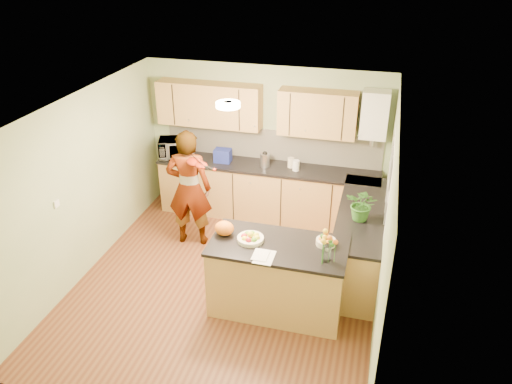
# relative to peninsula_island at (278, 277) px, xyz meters

# --- Properties ---
(floor) EXTENTS (4.50, 4.50, 0.00)m
(floor) POSITION_rel_peninsula_island_xyz_m (-0.78, 0.28, -0.48)
(floor) COLOR #572B18
(floor) RESTS_ON ground
(ceiling) EXTENTS (4.00, 4.50, 0.02)m
(ceiling) POSITION_rel_peninsula_island_xyz_m (-0.78, 0.28, 2.02)
(ceiling) COLOR white
(ceiling) RESTS_ON wall_back
(wall_back) EXTENTS (4.00, 0.02, 2.50)m
(wall_back) POSITION_rel_peninsula_island_xyz_m (-0.78, 2.53, 0.77)
(wall_back) COLOR #8BA475
(wall_back) RESTS_ON floor
(wall_front) EXTENTS (4.00, 0.02, 2.50)m
(wall_front) POSITION_rel_peninsula_island_xyz_m (-0.78, -1.97, 0.77)
(wall_front) COLOR #8BA475
(wall_front) RESTS_ON floor
(wall_left) EXTENTS (0.02, 4.50, 2.50)m
(wall_left) POSITION_rel_peninsula_island_xyz_m (-2.78, 0.28, 0.77)
(wall_left) COLOR #8BA475
(wall_left) RESTS_ON floor
(wall_right) EXTENTS (0.02, 4.50, 2.50)m
(wall_right) POSITION_rel_peninsula_island_xyz_m (1.22, 0.28, 0.77)
(wall_right) COLOR #8BA475
(wall_right) RESTS_ON floor
(back_counter) EXTENTS (3.64, 0.62, 0.94)m
(back_counter) POSITION_rel_peninsula_island_xyz_m (-0.68, 2.23, -0.01)
(back_counter) COLOR #AD8045
(back_counter) RESTS_ON floor
(right_counter) EXTENTS (0.62, 2.24, 0.94)m
(right_counter) POSITION_rel_peninsula_island_xyz_m (0.92, 1.13, -0.01)
(right_counter) COLOR #AD8045
(right_counter) RESTS_ON floor
(splashback) EXTENTS (3.60, 0.02, 0.52)m
(splashback) POSITION_rel_peninsula_island_xyz_m (-0.68, 2.52, 0.72)
(splashback) COLOR beige
(splashback) RESTS_ON back_counter
(upper_cabinets) EXTENTS (3.20, 0.34, 0.70)m
(upper_cabinets) POSITION_rel_peninsula_island_xyz_m (-0.96, 2.36, 1.37)
(upper_cabinets) COLOR #AD8045
(upper_cabinets) RESTS_ON wall_back
(boiler) EXTENTS (0.40, 0.30, 0.86)m
(boiler) POSITION_rel_peninsula_island_xyz_m (0.92, 2.37, 1.42)
(boiler) COLOR white
(boiler) RESTS_ON wall_back
(window_right) EXTENTS (0.01, 1.30, 1.05)m
(window_right) POSITION_rel_peninsula_island_xyz_m (1.21, 0.88, 1.07)
(window_right) COLOR white
(window_right) RESTS_ON wall_right
(light_switch) EXTENTS (0.02, 0.09, 0.09)m
(light_switch) POSITION_rel_peninsula_island_xyz_m (-2.77, -0.32, 0.82)
(light_switch) COLOR white
(light_switch) RESTS_ON wall_left
(ceiling_lamp) EXTENTS (0.30, 0.30, 0.07)m
(ceiling_lamp) POSITION_rel_peninsula_island_xyz_m (-0.78, 0.58, 1.98)
(ceiling_lamp) COLOR #FFEABF
(ceiling_lamp) RESTS_ON ceiling
(peninsula_island) EXTENTS (1.67, 0.86, 0.96)m
(peninsula_island) POSITION_rel_peninsula_island_xyz_m (0.00, 0.00, 0.00)
(peninsula_island) COLOR #AD8045
(peninsula_island) RESTS_ON floor
(fruit_dish) EXTENTS (0.33, 0.33, 0.11)m
(fruit_dish) POSITION_rel_peninsula_island_xyz_m (-0.35, -0.00, 0.52)
(fruit_dish) COLOR beige
(fruit_dish) RESTS_ON peninsula_island
(orange_bowl) EXTENTS (0.24, 0.24, 0.14)m
(orange_bowl) POSITION_rel_peninsula_island_xyz_m (0.55, 0.15, 0.54)
(orange_bowl) COLOR beige
(orange_bowl) RESTS_ON peninsula_island
(flower_vase) EXTENTS (0.24, 0.24, 0.45)m
(flower_vase) POSITION_rel_peninsula_island_xyz_m (0.60, -0.18, 0.77)
(flower_vase) COLOR silver
(flower_vase) RESTS_ON peninsula_island
(orange_bag) EXTENTS (0.28, 0.25, 0.18)m
(orange_bag) POSITION_rel_peninsula_island_xyz_m (-0.70, 0.05, 0.57)
(orange_bag) COLOR orange
(orange_bag) RESTS_ON peninsula_island
(papers) EXTENTS (0.22, 0.30, 0.01)m
(papers) POSITION_rel_peninsula_island_xyz_m (-0.10, -0.30, 0.48)
(papers) COLOR white
(papers) RESTS_ON peninsula_island
(violinist) EXTENTS (0.73, 0.53, 1.84)m
(violinist) POSITION_rel_peninsula_island_xyz_m (-1.63, 1.19, 0.44)
(violinist) COLOR tan
(violinist) RESTS_ON floor
(violin) EXTENTS (0.70, 0.60, 0.17)m
(violin) POSITION_rel_peninsula_island_xyz_m (-1.43, 0.97, 0.99)
(violin) COLOR #501305
(violin) RESTS_ON violinist
(microwave) EXTENTS (0.68, 0.56, 0.32)m
(microwave) POSITION_rel_peninsula_island_xyz_m (-2.24, 2.20, 0.62)
(microwave) COLOR white
(microwave) RESTS_ON back_counter
(blue_box) EXTENTS (0.28, 0.21, 0.22)m
(blue_box) POSITION_rel_peninsula_island_xyz_m (-1.43, 2.21, 0.57)
(blue_box) COLOR navy
(blue_box) RESTS_ON back_counter
(kettle) EXTENTS (0.16, 0.16, 0.30)m
(kettle) POSITION_rel_peninsula_island_xyz_m (-0.72, 2.21, 0.58)
(kettle) COLOR silver
(kettle) RESTS_ON back_counter
(jar_cream) EXTENTS (0.12, 0.12, 0.16)m
(jar_cream) POSITION_rel_peninsula_island_xyz_m (-0.30, 2.28, 0.54)
(jar_cream) COLOR beige
(jar_cream) RESTS_ON back_counter
(jar_white) EXTENTS (0.13, 0.13, 0.17)m
(jar_white) POSITION_rel_peninsula_island_xyz_m (-0.20, 2.18, 0.55)
(jar_white) COLOR white
(jar_white) RESTS_ON back_counter
(potted_plant) EXTENTS (0.49, 0.45, 0.45)m
(potted_plant) POSITION_rel_peninsula_island_xyz_m (0.92, 0.89, 0.69)
(potted_plant) COLOR #347025
(potted_plant) RESTS_ON right_counter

